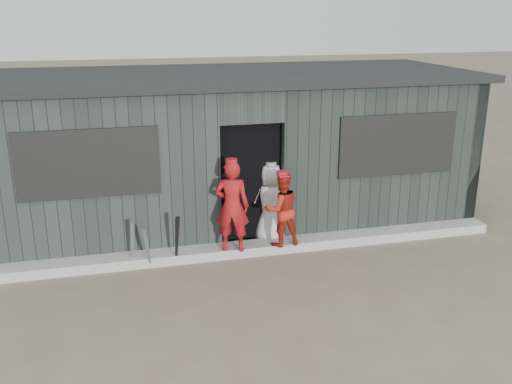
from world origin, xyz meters
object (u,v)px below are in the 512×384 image
object	(u,v)px
bat_left	(132,244)
bat_right	(177,241)
bat_mid	(147,249)
player_red_left	(232,206)
player_grey_back	(271,204)
dugout	(232,148)
player_red_right	(282,209)

from	to	relation	value
bat_left	bat_right	bearing A→B (deg)	-13.89
bat_mid	bat_right	size ratio (longest dim) A/B	0.82
player_red_left	player_grey_back	xyz separation A→B (m)	(0.73, 0.47, -0.18)
bat_left	dugout	size ratio (longest dim) A/B	0.09
bat_left	player_red_left	xyz separation A→B (m)	(1.48, -0.07, 0.48)
player_red_right	bat_left	bearing A→B (deg)	-7.12
bat_right	bat_left	bearing A→B (deg)	166.11
bat_mid	dugout	world-z (taller)	dugout
bat_right	player_grey_back	world-z (taller)	player_grey_back
bat_left	dugout	xyz separation A→B (m)	(1.88, 1.76, 0.92)
player_red_right	player_grey_back	world-z (taller)	player_grey_back
player_red_right	bat_right	bearing A→B (deg)	-2.14
player_red_left	dugout	world-z (taller)	dugout
bat_right	player_red_left	distance (m)	0.96
bat_mid	player_red_right	distance (m)	2.09
player_red_left	dugout	size ratio (longest dim) A/B	0.17
player_red_right	dugout	distance (m)	1.93
bat_left	bat_mid	world-z (taller)	bat_left
bat_mid	player_red_right	bearing A→B (deg)	3.13
bat_mid	player_red_left	bearing A→B (deg)	4.30
bat_right	player_red_right	bearing A→B (deg)	3.60
player_red_left	player_red_right	xyz separation A→B (m)	(0.77, 0.02, -0.12)
bat_right	player_grey_back	bearing A→B (deg)	19.50
player_grey_back	dugout	xyz separation A→B (m)	(-0.33, 1.36, 0.62)
bat_left	player_red_left	bearing A→B (deg)	-2.72
bat_right	dugout	xyz separation A→B (m)	(1.25, 1.92, 0.87)
player_red_right	player_grey_back	size ratio (longest dim) A/B	0.87
bat_right	player_red_right	distance (m)	1.65
player_red_right	dugout	xyz separation A→B (m)	(-0.38, 1.81, 0.56)
bat_left	player_red_left	size ratio (longest dim) A/B	0.52
bat_mid	player_grey_back	distance (m)	2.11
dugout	player_red_left	bearing A→B (deg)	-102.31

